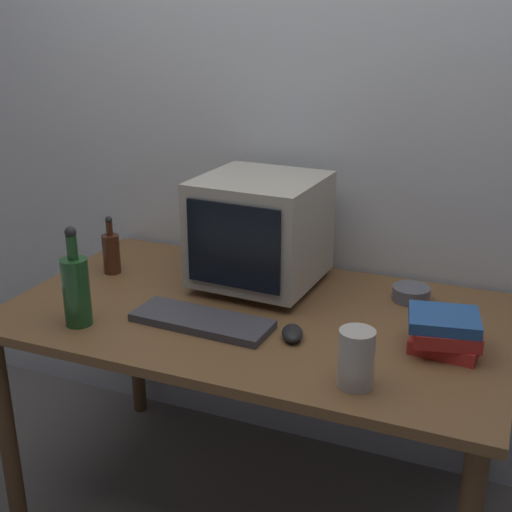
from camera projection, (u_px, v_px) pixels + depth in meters
ground_plane at (256, 508)px, 2.33m from camera, size 6.00×6.00×0.00m
back_wall at (311, 125)px, 2.33m from camera, size 4.00×0.08×2.50m
desk at (256, 335)px, 2.10m from camera, size 1.52×0.88×0.76m
crt_monitor at (260, 231)px, 2.19m from camera, size 0.40×0.41×0.37m
keyboard at (202, 321)px, 1.97m from camera, size 0.43×0.17×0.02m
computer_mouse at (292, 333)px, 1.88m from camera, size 0.09×0.12×0.04m
bottle_tall at (76, 288)px, 1.94m from camera, size 0.08×0.08×0.30m
bottle_short at (111, 252)px, 2.34m from camera, size 0.06×0.06×0.21m
book_stack at (445, 332)px, 1.80m from camera, size 0.22×0.19×0.11m
cd_spindle at (411, 294)px, 2.13m from camera, size 0.12×0.12×0.04m
metal_canister at (356, 358)px, 1.63m from camera, size 0.09×0.09×0.15m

